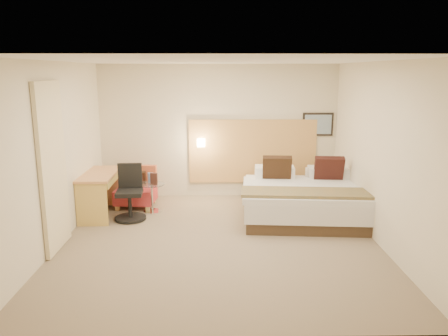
{
  "coord_description": "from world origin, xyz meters",
  "views": [
    {
      "loc": [
        -0.02,
        -6.32,
        2.55
      ],
      "look_at": [
        0.08,
        0.41,
        1.06
      ],
      "focal_mm": 35.0,
      "sensor_mm": 36.0,
      "label": 1
    }
  ],
  "objects_px": {
    "bed": "(304,198)",
    "desk": "(101,182)",
    "lounge_chair": "(136,190)",
    "desk_chair": "(130,197)",
    "side_table": "(152,196)"
  },
  "relations": [
    {
      "from": "desk",
      "to": "lounge_chair",
      "type": "bearing_deg",
      "value": 46.88
    },
    {
      "from": "lounge_chair",
      "to": "desk",
      "type": "xyz_separation_m",
      "value": [
        -0.52,
        -0.56,
        0.31
      ]
    },
    {
      "from": "lounge_chair",
      "to": "desk_chair",
      "type": "bearing_deg",
      "value": -87.56
    },
    {
      "from": "side_table",
      "to": "bed",
      "type": "bearing_deg",
      "value": -5.67
    },
    {
      "from": "bed",
      "to": "desk",
      "type": "xyz_separation_m",
      "value": [
        -3.63,
        0.11,
        0.27
      ]
    },
    {
      "from": "lounge_chair",
      "to": "desk",
      "type": "bearing_deg",
      "value": -133.12
    },
    {
      "from": "bed",
      "to": "lounge_chair",
      "type": "relative_size",
      "value": 3.0
    },
    {
      "from": "bed",
      "to": "side_table",
      "type": "height_order",
      "value": "bed"
    },
    {
      "from": "side_table",
      "to": "desk",
      "type": "height_order",
      "value": "desk"
    },
    {
      "from": "side_table",
      "to": "desk_chair",
      "type": "xyz_separation_m",
      "value": [
        -0.32,
        -0.39,
        0.1
      ]
    },
    {
      "from": "bed",
      "to": "desk",
      "type": "bearing_deg",
      "value": 178.24
    },
    {
      "from": "side_table",
      "to": "desk_chair",
      "type": "height_order",
      "value": "desk_chair"
    },
    {
      "from": "bed",
      "to": "side_table",
      "type": "relative_size",
      "value": 4.1
    },
    {
      "from": "side_table",
      "to": "lounge_chair",
      "type": "bearing_deg",
      "value": 132.19
    },
    {
      "from": "lounge_chair",
      "to": "side_table",
      "type": "xyz_separation_m",
      "value": [
        0.36,
        -0.39,
        -0.0
      ]
    }
  ]
}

